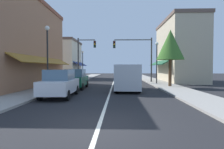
% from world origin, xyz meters
% --- Properties ---
extents(ground_plane, '(80.00, 80.00, 0.00)m').
position_xyz_m(ground_plane, '(0.00, 18.00, 0.00)').
color(ground_plane, black).
extents(sidewalk_left, '(2.60, 56.00, 0.12)m').
position_xyz_m(sidewalk_left, '(-5.50, 18.00, 0.06)').
color(sidewalk_left, gray).
rests_on(sidewalk_left, ground).
extents(sidewalk_right, '(2.60, 56.00, 0.12)m').
position_xyz_m(sidewalk_right, '(5.50, 18.00, 0.06)').
color(sidewalk_right, gray).
rests_on(sidewalk_right, ground).
extents(lane_center_stripe, '(0.14, 52.00, 0.01)m').
position_xyz_m(lane_center_stripe, '(0.00, 18.00, 0.00)').
color(lane_center_stripe, silver).
rests_on(lane_center_stripe, ground).
extents(storefront_left_block, '(7.08, 14.20, 8.54)m').
position_xyz_m(storefront_left_block, '(-9.68, 12.00, 4.27)').
color(storefront_left_block, '#9E6B4C').
rests_on(storefront_left_block, ground).
extents(storefront_right_block, '(5.45, 10.20, 8.29)m').
position_xyz_m(storefront_right_block, '(8.87, 20.00, 4.15)').
color(storefront_right_block, '#BCAD8E').
rests_on(storefront_right_block, ground).
extents(storefront_far_left, '(5.47, 8.20, 6.81)m').
position_xyz_m(storefront_far_left, '(-8.87, 28.00, 3.41)').
color(storefront_far_left, beige).
rests_on(storefront_far_left, ground).
extents(parked_car_nearest_left, '(1.88, 4.15, 1.77)m').
position_xyz_m(parked_car_nearest_left, '(-3.12, 5.97, 0.88)').
color(parked_car_nearest_left, silver).
rests_on(parked_car_nearest_left, ground).
extents(parked_car_second_left, '(1.84, 4.13, 1.77)m').
position_xyz_m(parked_car_second_left, '(-3.22, 10.88, 0.88)').
color(parked_car_second_left, '#0F4C33').
rests_on(parked_car_second_left, ground).
extents(van_in_lane, '(2.11, 5.23, 2.12)m').
position_xyz_m(van_in_lane, '(1.36, 9.74, 1.15)').
color(van_in_lane, '#B2B7BC').
rests_on(van_in_lane, ground).
extents(traffic_signal_mast_arm, '(4.93, 0.50, 5.66)m').
position_xyz_m(traffic_signal_mast_arm, '(3.11, 17.96, 3.86)').
color(traffic_signal_mast_arm, '#333333').
rests_on(traffic_signal_mast_arm, ground).
extents(traffic_signal_left_corner, '(2.51, 0.50, 5.89)m').
position_xyz_m(traffic_signal_left_corner, '(-4.03, 19.41, 3.82)').
color(traffic_signal_left_corner, '#333333').
rests_on(traffic_signal_left_corner, ground).
extents(street_lamp_left_near, '(0.36, 0.36, 5.10)m').
position_xyz_m(street_lamp_left_near, '(-4.81, 8.34, 3.40)').
color(street_lamp_left_near, black).
rests_on(street_lamp_left_near, ground).
extents(street_lamp_right_mid, '(0.36, 0.36, 4.78)m').
position_xyz_m(street_lamp_right_mid, '(4.95, 15.42, 3.22)').
color(street_lamp_right_mid, black).
rests_on(street_lamp_right_mid, ground).
extents(street_lamp_left_far, '(0.36, 0.36, 4.67)m').
position_xyz_m(street_lamp_left_far, '(-5.20, 24.72, 3.16)').
color(street_lamp_left_far, black).
rests_on(street_lamp_left_far, ground).
extents(tree_right_near, '(2.61, 2.61, 5.55)m').
position_xyz_m(tree_right_near, '(5.62, 12.39, 4.07)').
color(tree_right_near, '#4C331E').
rests_on(tree_right_near, ground).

